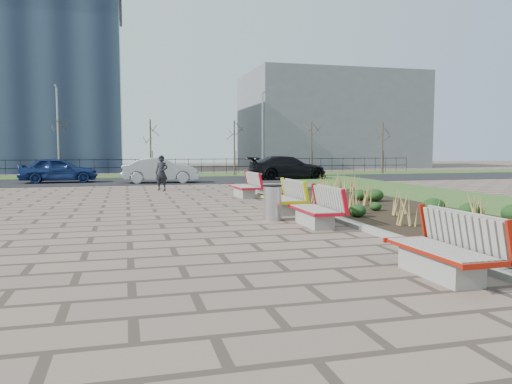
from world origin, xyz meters
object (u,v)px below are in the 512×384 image
object	(u,v)px
bench_b	(314,207)
lamp_east	(263,134)
pedestrian	(162,173)
bench_c	(282,197)
car_blue	(59,170)
car_black	(288,167)
lamp_west	(58,133)
bench_d	(244,185)
litter_bin	(273,203)
car_silver	(161,170)
bench_a	(440,246)

from	to	relation	value
bench_b	lamp_east	world-z (taller)	lamp_east
pedestrian	bench_c	bearing A→B (deg)	-48.10
bench_b	car_blue	distance (m)	20.91
bench_c	lamp_east	xyz separation A→B (m)	(5.00, 20.48, 2.54)
pedestrian	car_black	world-z (taller)	pedestrian
pedestrian	lamp_west	xyz separation A→B (m)	(-5.95, 11.02, 2.20)
car_blue	lamp_east	size ratio (longest dim) A/B	0.72
bench_d	bench_c	bearing A→B (deg)	-92.30
pedestrian	car_blue	distance (m)	8.78
litter_bin	pedestrian	size ratio (longest dim) A/B	0.58
bench_c	litter_bin	distance (m)	1.69
bench_d	car_silver	distance (m)	9.91
pedestrian	litter_bin	bearing A→B (deg)	-54.18
bench_b	bench_d	distance (m)	7.93
car_blue	car_silver	xyz separation A→B (m)	(5.78, -1.65, -0.02)
pedestrian	car_black	size ratio (longest dim) A/B	0.33
bench_b	lamp_east	xyz separation A→B (m)	(5.00, 23.24, 2.54)
car_silver	lamp_east	world-z (taller)	lamp_east
bench_b	car_silver	distance (m)	17.66
bench_c	pedestrian	size ratio (longest dim) A/B	1.25
bench_c	pedestrian	xyz separation A→B (m)	(-3.05, 9.46, 0.34)
bench_c	car_blue	xyz separation A→B (m)	(-8.52, 16.33, 0.26)
bench_a	car_black	xyz separation A→B (m)	(5.54, 24.36, 0.27)
bench_b	bench_c	distance (m)	2.76
litter_bin	pedestrian	world-z (taller)	pedestrian
bench_c	lamp_east	size ratio (longest dim) A/B	0.35
bench_b	car_black	world-z (taller)	car_black
lamp_east	car_blue	bearing A→B (deg)	-162.92
car_black	bench_b	bearing A→B (deg)	161.14
bench_b	car_black	xyz separation A→B (m)	(5.54, 19.00, 0.27)
bench_d	lamp_east	world-z (taller)	lamp_east
bench_a	bench_b	size ratio (longest dim) A/B	1.00
bench_c	bench_b	bearing A→B (deg)	-90.90
bench_b	lamp_west	xyz separation A→B (m)	(-9.00, 23.24, 2.54)
bench_b	car_blue	world-z (taller)	car_blue
bench_c	litter_bin	bearing A→B (deg)	-117.54
pedestrian	car_black	xyz separation A→B (m)	(8.60, 6.78, -0.07)
bench_a	bench_b	distance (m)	5.36
bench_a	car_blue	xyz separation A→B (m)	(-8.52, 24.44, 0.26)
car_blue	bench_a	bearing A→B (deg)	-162.87
bench_b	lamp_west	distance (m)	25.06
bench_d	lamp_west	size ratio (longest dim) A/B	0.35
bench_c	car_black	xyz separation A→B (m)	(5.54, 16.24, 0.27)
bench_c	car_silver	xyz separation A→B (m)	(-2.74, 14.68, 0.24)
bench_a	lamp_west	bearing A→B (deg)	106.82
bench_d	car_black	bearing A→B (deg)	61.12
bench_a	litter_bin	world-z (taller)	bench_a
bench_b	bench_c	xyz separation A→B (m)	(0.00, 2.76, 0.00)
pedestrian	car_silver	distance (m)	5.23
bench_a	bench_c	size ratio (longest dim) A/B	1.00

